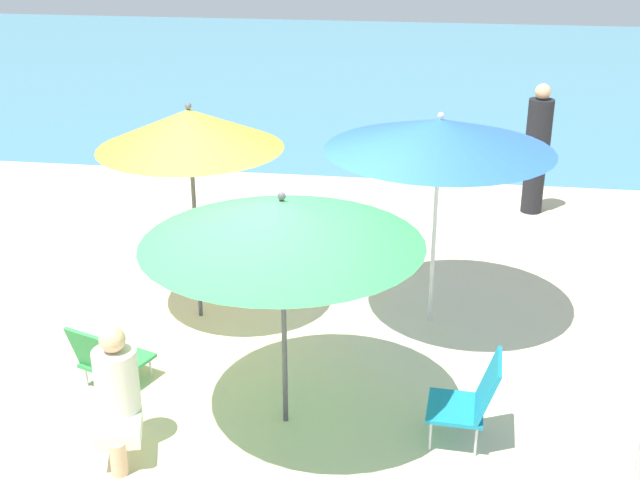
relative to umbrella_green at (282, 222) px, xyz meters
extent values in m
plane|color=beige|center=(-0.42, 0.34, -1.66)|extent=(40.00, 40.00, 0.00)
cube|color=teal|center=(-0.42, 14.05, -1.65)|extent=(40.00, 16.00, 0.01)
cylinder|color=#4C4C51|center=(0.00, 0.00, -0.75)|extent=(0.04, 0.04, 1.82)
cone|color=green|center=(0.00, 0.00, 0.00)|extent=(2.04, 2.04, 0.32)
sphere|color=#4C4C51|center=(0.00, 0.00, 0.19)|extent=(0.06, 0.06, 0.06)
cylinder|color=#4C4C51|center=(-1.14, 1.60, -0.64)|extent=(0.04, 0.04, 2.04)
cone|color=yellow|center=(-1.14, 1.60, 0.20)|extent=(1.68, 1.68, 0.35)
sphere|color=#4C4C51|center=(-1.14, 1.60, 0.41)|extent=(0.06, 0.06, 0.06)
cylinder|color=silver|center=(1.06, 1.83, -0.67)|extent=(0.04, 0.04, 1.97)
cone|color=blue|center=(1.06, 1.83, 0.18)|extent=(2.05, 2.05, 0.28)
sphere|color=silver|center=(1.06, 1.83, 0.35)|extent=(0.06, 0.06, 0.06)
cube|color=#33934C|center=(-1.49, 0.35, -1.46)|extent=(0.59, 0.59, 0.03)
cube|color=#33934C|center=(-1.57, 0.12, -1.25)|extent=(0.49, 0.31, 0.40)
cylinder|color=silver|center=(-1.60, 0.58, -1.56)|extent=(0.02, 0.02, 0.18)
cylinder|color=silver|center=(-1.25, 0.45, -1.56)|extent=(0.02, 0.02, 0.18)
cylinder|color=silver|center=(-1.72, 0.24, -1.56)|extent=(0.02, 0.02, 0.18)
cylinder|color=silver|center=(-1.38, 0.11, -1.56)|extent=(0.02, 0.02, 0.18)
cube|color=teal|center=(1.29, -0.05, -1.38)|extent=(0.44, 0.47, 0.03)
cube|color=teal|center=(1.51, -0.06, -1.16)|extent=(0.19, 0.45, 0.43)
cylinder|color=silver|center=(1.12, -0.22, -1.53)|extent=(0.02, 0.02, 0.26)
cylinder|color=silver|center=(1.14, 0.14, -1.53)|extent=(0.02, 0.02, 0.26)
cylinder|color=silver|center=(1.45, -0.24, -1.53)|extent=(0.02, 0.02, 0.26)
cylinder|color=silver|center=(1.46, 0.12, -1.53)|extent=(0.02, 0.02, 0.26)
cube|color=gold|center=(-0.78, 2.79, -1.38)|extent=(0.65, 0.64, 0.03)
cube|color=gold|center=(-0.65, 2.98, -1.20)|extent=(0.49, 0.39, 0.35)
cylinder|color=silver|center=(-0.72, 2.53, -1.53)|extent=(0.02, 0.02, 0.26)
cylinder|color=silver|center=(-1.04, 2.75, -1.53)|extent=(0.02, 0.02, 0.26)
cylinder|color=silver|center=(-0.52, 2.82, -1.53)|extent=(0.02, 0.02, 0.26)
cylinder|color=silver|center=(-0.85, 3.04, -1.53)|extent=(0.02, 0.02, 0.26)
cube|color=silver|center=(-1.09, -0.65, -1.40)|extent=(0.41, 0.44, 0.12)
cylinder|color=#DBAD84|center=(-1.04, -0.81, -1.53)|extent=(0.12, 0.12, 0.26)
cylinder|color=silver|center=(-1.14, -0.48, -1.13)|extent=(0.32, 0.32, 0.53)
sphere|color=#DBAD84|center=(-1.14, -0.48, -0.77)|extent=(0.19, 0.19, 0.19)
cylinder|color=black|center=(2.28, 5.00, -1.27)|extent=(0.27, 0.27, 0.77)
cylinder|color=black|center=(2.28, 5.00, -0.54)|extent=(0.31, 0.31, 0.70)
sphere|color=#DBAD84|center=(2.28, 5.00, -0.09)|extent=(0.19, 0.19, 0.19)
camera|label=1|loc=(1.06, -5.33, 2.12)|focal=46.64mm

